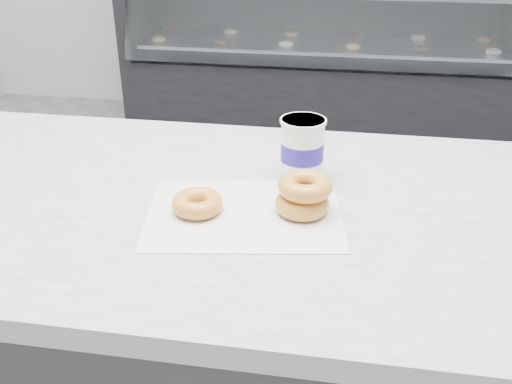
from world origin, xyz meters
TOP-DOWN VIEW (x-y plane):
  - ground at (0.00, 0.00)m, footprint 5.00×5.00m
  - counter at (0.00, -0.60)m, footprint 3.06×0.76m
  - display_case at (0.00, 2.12)m, footprint 2.40×0.74m
  - wax_paper at (0.02, -0.65)m, footprint 0.38×0.31m
  - donut_single at (-0.06, -0.65)m, footprint 0.09×0.09m
  - donut_stack at (0.12, -0.63)m, footprint 0.10×0.10m
  - coffee_cup at (0.11, -0.48)m, footprint 0.11×0.11m

SIDE VIEW (x-z plane):
  - ground at x=0.00m, z-range 0.00..0.00m
  - counter at x=0.00m, z-range 0.00..0.90m
  - display_case at x=0.00m, z-range -0.13..1.12m
  - wax_paper at x=0.02m, z-range 0.90..0.90m
  - donut_single at x=-0.06m, z-range 0.90..0.93m
  - donut_stack at x=0.12m, z-range 0.90..0.97m
  - coffee_cup at x=0.11m, z-range 0.90..1.02m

